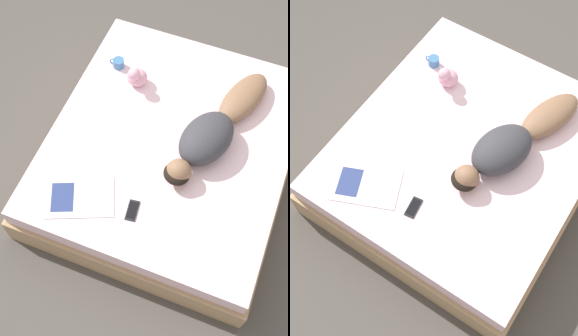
% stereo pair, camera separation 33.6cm
% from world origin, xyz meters
% --- Properties ---
extents(ground_plane, '(12.00, 12.00, 0.00)m').
position_xyz_m(ground_plane, '(0.00, 0.00, 0.00)').
color(ground_plane, '#4C4742').
extents(bed, '(1.83, 2.09, 0.44)m').
position_xyz_m(bed, '(0.00, 0.00, 0.21)').
color(bed, tan).
rests_on(bed, ground_plane).
extents(person, '(0.59, 1.26, 0.24)m').
position_xyz_m(person, '(-0.29, -0.12, 0.54)').
color(person, brown).
rests_on(person, bed).
extents(open_magazine, '(0.57, 0.49, 0.01)m').
position_xyz_m(open_magazine, '(0.43, 0.70, 0.44)').
color(open_magazine, silver).
rests_on(open_magazine, bed).
extents(coffee_mug, '(0.13, 0.09, 0.08)m').
position_xyz_m(coffee_mug, '(0.65, -0.51, 0.47)').
color(coffee_mug, teal).
rests_on(coffee_mug, bed).
extents(cell_phone, '(0.09, 0.17, 0.01)m').
position_xyz_m(cell_phone, '(0.04, 0.66, 0.44)').
color(cell_phone, black).
rests_on(cell_phone, bed).
extents(plush_toy, '(0.17, 0.18, 0.22)m').
position_xyz_m(plush_toy, '(0.44, -0.39, 0.53)').
color(plush_toy, '#DB9EB2').
rests_on(plush_toy, bed).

